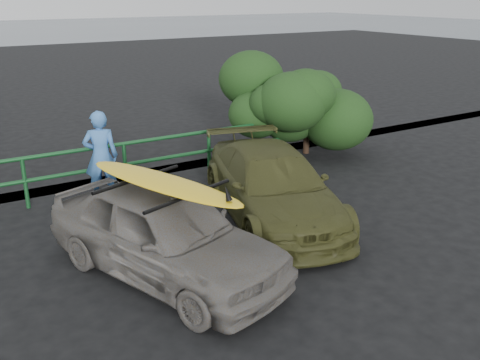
% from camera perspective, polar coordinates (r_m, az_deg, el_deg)
% --- Properties ---
extents(ground, '(80.00, 80.00, 0.00)m').
position_cam_1_polar(ground, '(7.13, -5.46, -14.52)').
color(ground, black).
extents(guardrail, '(14.00, 0.08, 1.04)m').
position_cam_1_polar(guardrail, '(11.21, -16.95, 0.63)').
color(guardrail, '#164E23').
rests_on(guardrail, ground).
extents(shrub_right, '(3.20, 2.40, 2.30)m').
position_cam_1_polar(shrub_right, '(13.51, 3.15, 7.36)').
color(shrub_right, '#1C3A15').
rests_on(shrub_right, ground).
extents(sedan, '(2.81, 4.30, 1.36)m').
position_cam_1_polar(sedan, '(7.84, -8.04, -5.59)').
color(sedan, '#615C57').
rests_on(sedan, ground).
extents(olive_vehicle, '(2.91, 4.71, 1.27)m').
position_cam_1_polar(olive_vehicle, '(9.76, 3.49, -0.59)').
color(olive_vehicle, '#3F401C').
rests_on(olive_vehicle, ground).
extents(man, '(0.77, 0.63, 1.83)m').
position_cam_1_polar(man, '(10.86, -14.61, 2.45)').
color(man, '#417AC4').
rests_on(man, ground).
extents(roof_rack, '(1.86, 1.56, 0.05)m').
position_cam_1_polar(roof_rack, '(7.57, -8.29, -0.73)').
color(roof_rack, black).
rests_on(roof_rack, sedan).
extents(surfboard, '(1.53, 2.99, 0.09)m').
position_cam_1_polar(surfboard, '(7.55, -8.31, -0.23)').
color(surfboard, yellow).
rests_on(surfboard, roof_rack).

